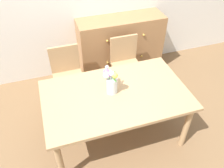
{
  "coord_description": "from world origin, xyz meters",
  "views": [
    {
      "loc": [
        -0.64,
        -1.84,
        2.58
      ],
      "look_at": [
        -0.03,
        0.05,
        0.86
      ],
      "focal_mm": 37.03,
      "sensor_mm": 36.0,
      "label": 1
    }
  ],
  "objects_px": {
    "chair_right": "(126,61)",
    "dresser": "(120,46)",
    "chair_left": "(67,73)",
    "flower_vase": "(111,81)",
    "dining_table": "(116,99)"
  },
  "relations": [
    {
      "from": "chair_right",
      "to": "dresser",
      "type": "relative_size",
      "value": 0.64
    },
    {
      "from": "dresser",
      "to": "flower_vase",
      "type": "distance_m",
      "value": 1.46
    },
    {
      "from": "flower_vase",
      "to": "dining_table",
      "type": "bearing_deg",
      "value": -51.27
    },
    {
      "from": "dining_table",
      "to": "chair_left",
      "type": "distance_m",
      "value": 0.97
    },
    {
      "from": "dining_table",
      "to": "dresser",
      "type": "height_order",
      "value": "dresser"
    },
    {
      "from": "dining_table",
      "to": "chair_left",
      "type": "height_order",
      "value": "chair_left"
    },
    {
      "from": "dining_table",
      "to": "chair_right",
      "type": "bearing_deg",
      "value": 62.2
    },
    {
      "from": "chair_left",
      "to": "flower_vase",
      "type": "bearing_deg",
      "value": 117.05
    },
    {
      "from": "dining_table",
      "to": "chair_left",
      "type": "relative_size",
      "value": 1.88
    },
    {
      "from": "chair_right",
      "to": "dresser",
      "type": "height_order",
      "value": "dresser"
    },
    {
      "from": "dresser",
      "to": "flower_vase",
      "type": "relative_size",
      "value": 4.39
    },
    {
      "from": "flower_vase",
      "to": "dresser",
      "type": "bearing_deg",
      "value": 65.93
    },
    {
      "from": "chair_left",
      "to": "chair_right",
      "type": "distance_m",
      "value": 0.9
    },
    {
      "from": "chair_left",
      "to": "dresser",
      "type": "xyz_separation_m",
      "value": [
        0.98,
        0.48,
        -0.02
      ]
    },
    {
      "from": "dresser",
      "to": "chair_left",
      "type": "bearing_deg",
      "value": -154.14
    }
  ]
}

